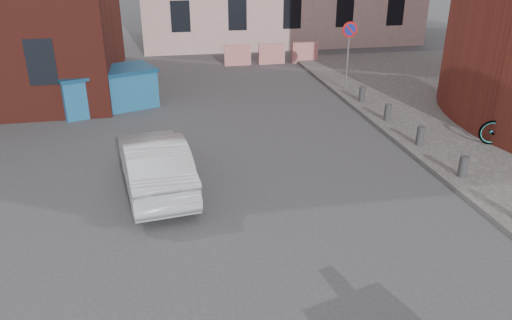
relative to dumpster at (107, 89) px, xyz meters
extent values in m
plane|color=#38383A|center=(3.19, -9.10, -0.72)|extent=(120.00, 120.00, 0.00)
cylinder|color=gray|center=(9.19, 0.40, 0.70)|extent=(0.07, 0.07, 2.60)
cylinder|color=red|center=(9.19, 0.38, 1.75)|extent=(0.60, 0.03, 0.60)
cylinder|color=navy|center=(9.19, 0.36, 1.75)|extent=(0.44, 0.03, 0.44)
cylinder|color=#3A3A3D|center=(9.19, -7.90, -0.32)|extent=(0.22, 0.22, 0.55)
cylinder|color=#3A3A3D|center=(9.19, -5.70, -0.32)|extent=(0.22, 0.22, 0.55)
cylinder|color=#3A3A3D|center=(9.19, -3.50, -0.32)|extent=(0.22, 0.22, 0.55)
cylinder|color=#3A3A3D|center=(9.19, -1.30, -0.32)|extent=(0.22, 0.22, 0.55)
cube|color=red|center=(5.69, 5.90, -0.22)|extent=(1.30, 0.18, 1.00)
cube|color=red|center=(7.39, 5.90, -0.22)|extent=(1.30, 0.18, 1.00)
cube|color=red|center=(9.09, 5.90, -0.22)|extent=(1.30, 0.18, 1.00)
cube|color=#21669D|center=(0.00, 0.00, -0.06)|extent=(3.65, 2.73, 1.31)
cube|color=navy|center=(0.00, 0.00, 0.65)|extent=(3.79, 2.87, 0.11)
imported|color=#AFB2B7|center=(1.63, -6.82, -0.04)|extent=(1.96, 4.26, 1.35)
camera|label=1|loc=(1.92, -18.04, 4.82)|focal=35.00mm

